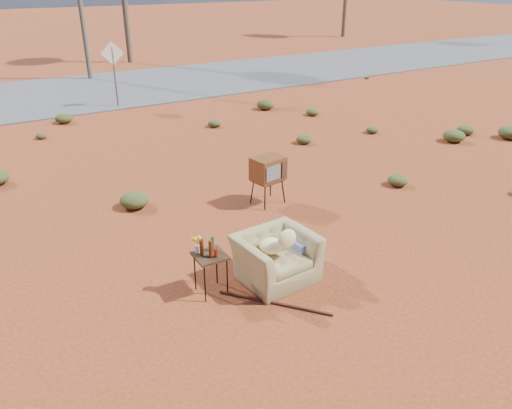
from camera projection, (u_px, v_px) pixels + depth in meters
ground at (270, 287)px, 7.42m from camera, size 140.00×140.00×0.00m
highway at (55, 95)px, 18.99m from camera, size 140.00×7.00×0.04m
armchair at (280, 250)px, 7.50m from camera, size 1.34×0.90×0.97m
tv_unit at (268, 170)px, 9.81m from camera, size 0.68×0.58×0.98m
side_table at (207, 253)px, 7.03m from camera, size 0.45×0.45×0.89m
rusty_bar at (274, 303)px, 7.02m from camera, size 1.09×1.32×0.04m
road_sign at (113, 62)px, 16.76m from camera, size 0.78×0.06×2.19m
scrub_patch at (122, 190)px, 10.37m from camera, size 17.49×8.07×0.33m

